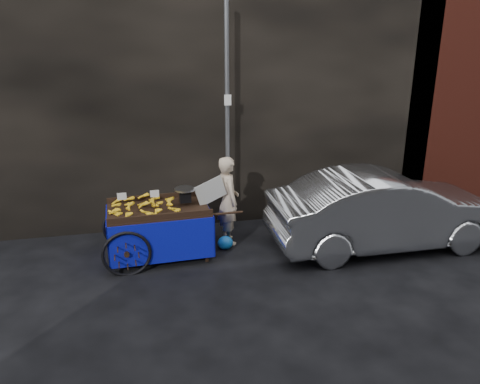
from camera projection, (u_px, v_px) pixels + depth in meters
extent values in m
plane|color=black|center=(225.00, 261.00, 7.55)|extent=(80.00, 80.00, 0.00)
cube|color=black|center=(148.00, 87.00, 8.94)|extent=(11.00, 2.00, 5.00)
cube|color=#591E14|center=(448.00, 80.00, 10.27)|extent=(3.00, 2.00, 5.00)
cylinder|color=slate|center=(227.00, 123.00, 8.17)|extent=(0.08, 0.08, 4.00)
cube|color=white|center=(228.00, 100.00, 7.99)|extent=(0.12, 0.02, 0.18)
cube|color=black|center=(158.00, 211.00, 7.47)|extent=(1.63, 1.06, 0.06)
cube|color=black|center=(155.00, 197.00, 7.88)|extent=(1.59, 0.11, 0.10)
cube|color=black|center=(161.00, 217.00, 7.02)|extent=(1.59, 0.11, 0.10)
cube|color=black|center=(206.00, 239.00, 7.41)|extent=(0.05, 0.05, 0.79)
cube|color=black|center=(198.00, 220.00, 8.13)|extent=(0.05, 0.05, 0.79)
cylinder|color=black|center=(227.00, 213.00, 7.36)|extent=(0.50, 0.06, 0.04)
cylinder|color=black|center=(217.00, 197.00, 8.09)|extent=(0.50, 0.06, 0.04)
torus|color=black|center=(127.00, 254.00, 6.99)|extent=(0.75, 0.08, 0.74)
torus|color=black|center=(125.00, 227.00, 7.98)|extent=(0.75, 0.08, 0.74)
cylinder|color=black|center=(126.00, 240.00, 7.49)|extent=(0.10, 1.11, 0.05)
cube|color=#080899|center=(163.00, 243.00, 7.12)|extent=(1.63, 0.09, 0.67)
cube|color=#080899|center=(157.00, 219.00, 8.05)|extent=(1.63, 0.09, 0.67)
cube|color=#080899|center=(108.00, 235.00, 7.39)|extent=(0.06, 1.03, 0.67)
cube|color=#080899|center=(208.00, 225.00, 7.78)|extent=(0.06, 1.03, 0.67)
cube|color=black|center=(185.00, 197.00, 7.57)|extent=(0.18, 0.15, 0.16)
cylinder|color=silver|center=(185.00, 189.00, 7.53)|extent=(0.35, 0.35, 0.03)
cube|color=white|center=(122.00, 196.00, 7.14)|extent=(0.14, 0.02, 0.11)
cube|color=white|center=(155.00, 194.00, 7.26)|extent=(0.14, 0.02, 0.11)
imported|color=#C6AF93|center=(228.00, 200.00, 8.01)|extent=(0.43, 0.60, 1.54)
cube|color=silver|center=(211.00, 191.00, 7.65)|extent=(0.57, 0.18, 0.50)
ellipsoid|color=blue|center=(225.00, 243.00, 7.92)|extent=(0.26, 0.21, 0.24)
imported|color=silver|center=(386.00, 210.00, 7.90)|extent=(3.95, 1.39, 1.30)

